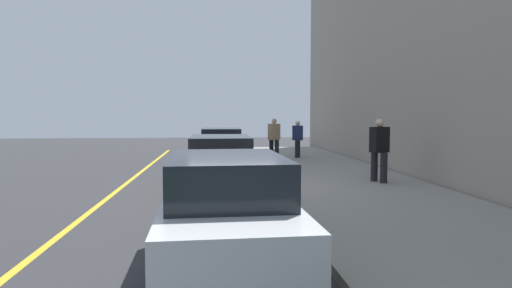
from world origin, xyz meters
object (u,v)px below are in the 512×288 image
object	(u,v)px
parked_car_navy	(221,146)
pedestrian_navy_coat	(298,138)
parked_car_white	(226,205)
pedestrian_tan_coat	(274,137)
pedestrian_black_coat	(379,148)
parked_car_maroon	(220,163)

from	to	relation	value
parked_car_navy	pedestrian_navy_coat	world-z (taller)	pedestrian_navy_coat
parked_car_white	pedestrian_tan_coat	world-z (taller)	pedestrian_tan_coat
pedestrian_tan_coat	pedestrian_black_coat	bearing A→B (deg)	-163.64
parked_car_navy	pedestrian_black_coat	size ratio (longest dim) A/B	2.46
parked_car_maroon	pedestrian_black_coat	size ratio (longest dim) A/B	2.57
parked_car_navy	parked_car_white	bearing A→B (deg)	179.53
pedestrian_black_coat	pedestrian_navy_coat	size ratio (longest dim) A/B	1.10
parked_car_maroon	pedestrian_navy_coat	distance (m)	8.35
parked_car_white	pedestrian_navy_coat	world-z (taller)	pedestrian_navy_coat
parked_car_navy	pedestrian_black_coat	bearing A→B (deg)	-146.32
pedestrian_tan_coat	parked_car_maroon	bearing A→B (deg)	161.05
parked_car_white	pedestrian_navy_coat	distance (m)	13.72
parked_car_white	parked_car_navy	xyz separation A→B (m)	(12.46, -0.10, -0.00)
pedestrian_black_coat	pedestrian_tan_coat	distance (m)	7.41
parked_car_white	pedestrian_black_coat	xyz separation A→B (m)	(5.79, -4.55, 0.37)
pedestrian_black_coat	parked_car_maroon	bearing A→B (deg)	90.99
parked_car_maroon	pedestrian_tan_coat	distance (m)	7.61
parked_car_white	parked_car_maroon	size ratio (longest dim) A/B	1.02
pedestrian_tan_coat	pedestrian_navy_coat	distance (m)	1.18
parked_car_navy	pedestrian_black_coat	xyz separation A→B (m)	(-6.67, -4.45, 0.37)
parked_car_white	parked_car_maroon	xyz separation A→B (m)	(5.71, 0.01, -0.00)
parked_car_white	parked_car_maroon	bearing A→B (deg)	0.10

